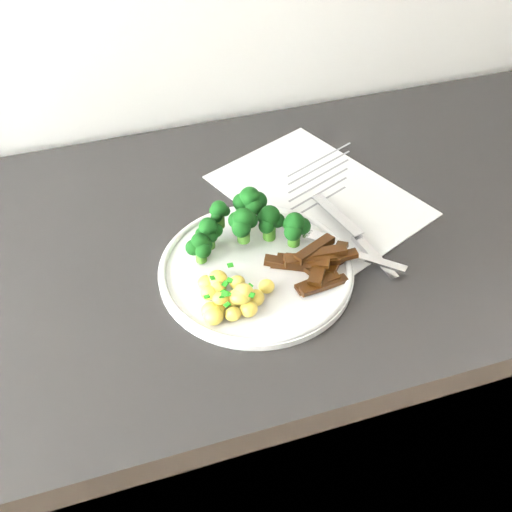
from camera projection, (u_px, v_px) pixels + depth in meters
counter at (296, 399)px, 1.16m from camera, size 2.30×0.57×0.86m
recipe_paper at (319, 195)px, 0.90m from camera, size 0.30×0.35×0.00m
plate at (256, 269)px, 0.79m from camera, size 0.25×0.25×0.01m
broccoli at (246, 221)px, 0.80m from camera, size 0.16×0.09×0.06m
potatoes at (229, 296)px, 0.73m from camera, size 0.10×0.08×0.04m
beef_strips at (316, 262)px, 0.78m from camera, size 0.12×0.08×0.03m
fork at (346, 249)px, 0.80m from camera, size 0.12×0.14×0.02m
knife at (363, 245)px, 0.82m from camera, size 0.05×0.18×0.02m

